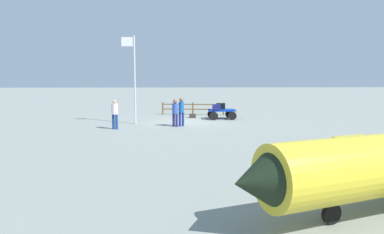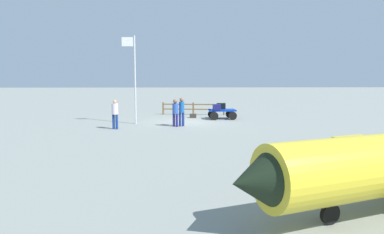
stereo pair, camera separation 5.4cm
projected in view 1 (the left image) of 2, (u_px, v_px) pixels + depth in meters
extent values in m
plane|color=gray|center=(187.00, 122.00, 23.25)|extent=(120.00, 120.00, 0.00)
cube|color=#0A33AB|center=(222.00, 110.00, 24.69)|extent=(1.84, 1.18, 0.10)
cube|color=#0A33AB|center=(209.00, 110.00, 24.62)|extent=(0.13, 1.03, 0.10)
cylinder|color=black|center=(214.00, 116.00, 24.12)|extent=(0.56, 0.15, 0.56)
cylinder|color=black|center=(211.00, 114.00, 25.23)|extent=(0.56, 0.15, 0.56)
cylinder|color=black|center=(232.00, 116.00, 24.23)|extent=(0.56, 0.15, 0.56)
cylinder|color=black|center=(229.00, 114.00, 25.34)|extent=(0.56, 0.15, 0.56)
cube|color=navy|center=(216.00, 107.00, 24.24)|extent=(0.53, 0.44, 0.38)
cube|color=black|center=(221.00, 106.00, 25.07)|extent=(0.66, 0.50, 0.39)
cube|color=#362E28|center=(193.00, 116.00, 25.45)|extent=(0.48, 0.38, 0.28)
cylinder|color=navy|center=(177.00, 120.00, 21.11)|extent=(0.14, 0.14, 0.76)
cylinder|color=navy|center=(174.00, 120.00, 21.19)|extent=(0.14, 0.14, 0.76)
cylinder|color=#2F53AB|center=(175.00, 109.00, 21.07)|extent=(0.45, 0.45, 0.60)
sphere|color=#835E45|center=(175.00, 101.00, 21.02)|extent=(0.26, 0.26, 0.26)
cylinder|color=navy|center=(183.00, 119.00, 21.35)|extent=(0.14, 0.14, 0.81)
cylinder|color=navy|center=(180.00, 119.00, 21.25)|extent=(0.14, 0.14, 0.81)
cylinder|color=#1B56A2|center=(181.00, 107.00, 21.22)|extent=(0.41, 0.41, 0.63)
sphere|color=#8B644B|center=(181.00, 100.00, 21.16)|extent=(0.24, 0.24, 0.24)
cylinder|color=navy|center=(117.00, 122.00, 20.13)|extent=(0.14, 0.14, 0.83)
cylinder|color=navy|center=(113.00, 122.00, 20.19)|extent=(0.14, 0.14, 0.83)
cylinder|color=silver|center=(115.00, 109.00, 20.07)|extent=(0.45, 0.45, 0.60)
sphere|color=tan|center=(114.00, 102.00, 20.03)|extent=(0.21, 0.21, 0.21)
cone|color=black|center=(256.00, 181.00, 6.61)|extent=(1.27, 1.44, 1.20)
cylinder|color=black|center=(331.00, 214.00, 7.40)|extent=(0.45, 0.25, 0.44)
cylinder|color=silver|center=(135.00, 80.00, 22.09)|extent=(0.10, 0.10, 5.34)
cube|color=white|center=(127.00, 42.00, 21.80)|extent=(0.71, 0.05, 0.54)
cylinder|color=brown|center=(223.00, 109.00, 27.09)|extent=(0.12, 0.12, 0.92)
cylinder|color=brown|center=(193.00, 109.00, 27.30)|extent=(0.12, 0.12, 0.92)
cylinder|color=brown|center=(163.00, 108.00, 27.50)|extent=(0.12, 0.12, 0.92)
cube|color=brown|center=(193.00, 104.00, 27.26)|extent=(4.56, 0.64, 0.08)
cube|color=brown|center=(193.00, 109.00, 27.30)|extent=(4.56, 0.64, 0.08)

